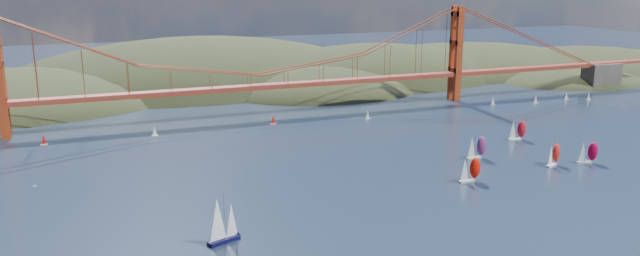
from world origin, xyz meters
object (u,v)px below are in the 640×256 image
object	(u,v)px
racer_2	(587,152)
racer_1	(553,154)
racer_rwb	(476,147)
racer_0	(470,169)
racer_3	(517,130)
sloop_navy	(222,221)

from	to	relation	value
racer_2	racer_1	bearing A→B (deg)	-176.08
racer_1	racer_rwb	bearing A→B (deg)	117.22
racer_2	racer_rwb	distance (m)	42.73
racer_0	racer_rwb	world-z (taller)	racer_rwb
racer_2	racer_3	xyz separation A→B (m)	(-2.39, 39.35, 0.17)
racer_0	racer_1	xyz separation A→B (m)	(41.74, 4.46, -0.18)
sloop_navy	racer_3	world-z (taller)	sloop_navy
racer_0	sloop_navy	bearing A→B (deg)	-171.01
racer_rwb	sloop_navy	bearing A→B (deg)	-158.07
racer_3	racer_rwb	distance (m)	38.95
racer_0	racer_2	bearing A→B (deg)	-0.09
racer_1	racer_2	xyz separation A→B (m)	(14.97, -2.21, -0.03)
racer_3	racer_0	bearing A→B (deg)	-137.67
racer_0	racer_rwb	distance (m)	30.83
racer_2	racer_rwb	size ratio (longest dim) A/B	0.93
sloop_navy	racer_1	bearing A→B (deg)	-11.00
racer_3	racer_1	bearing A→B (deg)	-103.82
racer_1	racer_rwb	world-z (taller)	racer_rwb
racer_1	racer_2	bearing A→B (deg)	-30.04
racer_1	racer_3	world-z (taller)	racer_3
racer_3	racer_rwb	bearing A→B (deg)	-147.71
racer_0	racer_1	bearing A→B (deg)	3.74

